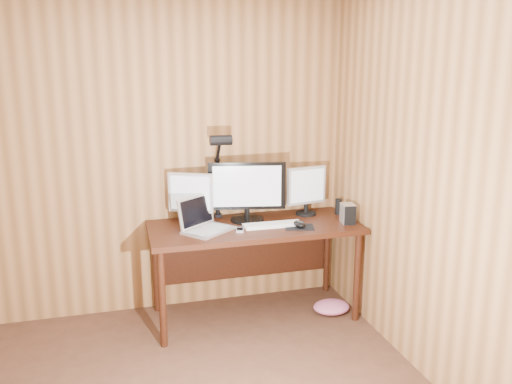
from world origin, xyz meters
name	(u,v)px	position (x,y,z in m)	size (l,w,h in m)	color
room_shell	(134,236)	(0.00, 0.00, 1.25)	(4.00, 4.00, 4.00)	#482A1B
desk	(252,237)	(0.93, 1.70, 0.63)	(1.60, 0.70, 0.75)	black
monitor_center	(247,191)	(0.90, 1.75, 0.99)	(0.60, 0.26, 0.47)	black
monitor_left	(191,197)	(0.47, 1.79, 0.96)	(0.33, 0.18, 0.40)	black
monitor_right	(306,189)	(1.42, 1.80, 0.96)	(0.35, 0.17, 0.40)	black
laptop	(203,222)	(0.53, 1.59, 0.81)	(0.44, 0.43, 0.25)	silver
keyboard	(273,225)	(1.06, 1.56, 0.76)	(0.46, 0.14, 0.02)	white
mousepad	(299,227)	(1.24, 1.47, 0.75)	(0.21, 0.18, 0.00)	black
mouse	(299,224)	(1.24, 1.47, 0.78)	(0.08, 0.12, 0.04)	black
hard_drive	(348,214)	(1.64, 1.49, 0.83)	(0.12, 0.15, 0.15)	silver
phone	(240,230)	(0.79, 1.51, 0.76)	(0.08, 0.12, 0.02)	silver
speaker	(338,207)	(1.68, 1.75, 0.81)	(0.05, 0.05, 0.13)	black
desk_lamp	(219,164)	(0.71, 1.85, 1.20)	(0.17, 0.24, 0.72)	black
fabric_pile	(331,307)	(1.54, 1.50, 0.05)	(0.30, 0.24, 0.09)	#D3668D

